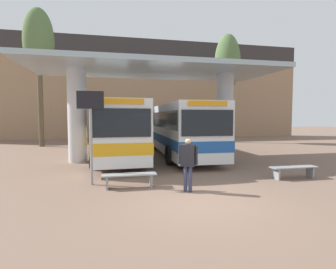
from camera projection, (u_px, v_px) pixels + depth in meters
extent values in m
plane|color=#755B4C|center=(198.00, 200.00, 7.41)|extent=(100.00, 100.00, 0.00)
cube|color=#9E7A5B|center=(133.00, 89.00, 29.05)|extent=(40.00, 0.50, 11.00)
cube|color=#332D2D|center=(133.00, 49.00, 28.77)|extent=(40.00, 0.58, 2.40)
cylinder|color=silver|center=(77.00, 116.00, 13.64)|extent=(0.96, 0.96, 4.85)
cylinder|color=silver|center=(225.00, 116.00, 15.37)|extent=(0.96, 0.96, 4.85)
cube|color=#9EB2BC|center=(155.00, 69.00, 14.34)|extent=(13.26, 5.56, 0.24)
cube|color=white|center=(116.00, 128.00, 15.66)|extent=(2.72, 11.73, 2.74)
cube|color=black|center=(116.00, 119.00, 15.63)|extent=(2.75, 11.27, 0.88)
cube|color=orange|center=(116.00, 138.00, 15.70)|extent=(2.76, 11.77, 0.49)
cube|color=black|center=(122.00, 123.00, 9.95)|extent=(2.22, 0.12, 1.10)
cube|color=orange|center=(122.00, 101.00, 9.89)|extent=(1.69, 0.09, 0.22)
cylinder|color=black|center=(93.00, 157.00, 11.95)|extent=(0.31, 1.09, 1.08)
cylinder|color=black|center=(145.00, 155.00, 12.51)|extent=(0.31, 1.09, 1.08)
cylinder|color=black|center=(97.00, 143.00, 18.57)|extent=(0.31, 1.09, 1.08)
cylinder|color=black|center=(131.00, 142.00, 19.14)|extent=(0.31, 1.09, 1.08)
cube|color=silver|center=(178.00, 128.00, 16.27)|extent=(2.69, 10.83, 2.74)
cube|color=black|center=(178.00, 119.00, 16.23)|extent=(2.72, 10.40, 0.88)
cube|color=#1E519E|center=(178.00, 138.00, 16.31)|extent=(2.73, 10.87, 0.49)
cube|color=black|center=(208.00, 123.00, 10.93)|extent=(2.25, 0.11, 1.10)
cube|color=orange|center=(208.00, 103.00, 10.88)|extent=(1.71, 0.09, 0.22)
cylinder|color=black|center=(169.00, 155.00, 12.84)|extent=(0.30, 0.99, 0.99)
cylinder|color=black|center=(217.00, 154.00, 13.30)|extent=(0.30, 0.99, 0.99)
cylinder|color=black|center=(153.00, 143.00, 19.02)|extent=(0.30, 0.99, 0.99)
cylinder|color=black|center=(185.00, 142.00, 19.48)|extent=(0.30, 0.99, 0.99)
cube|color=gray|center=(294.00, 167.00, 10.01)|extent=(1.84, 0.44, 0.04)
cube|color=gray|center=(276.00, 174.00, 9.87)|extent=(0.07, 0.37, 0.42)
cube|color=gray|center=(310.00, 172.00, 10.17)|extent=(0.07, 0.37, 0.42)
cube|color=gray|center=(129.00, 175.00, 8.70)|extent=(1.81, 0.44, 0.04)
cube|color=gray|center=(107.00, 182.00, 8.57)|extent=(0.07, 0.37, 0.42)
cube|color=gray|center=(151.00, 180.00, 8.87)|extent=(0.07, 0.37, 0.42)
cylinder|color=gray|center=(91.00, 147.00, 9.03)|extent=(0.09, 0.09, 2.64)
cube|color=black|center=(90.00, 100.00, 8.92)|extent=(0.90, 0.06, 0.60)
cylinder|color=#333856|center=(185.00, 179.00, 8.25)|extent=(0.16, 0.16, 0.81)
cylinder|color=#333856|center=(190.00, 179.00, 8.20)|extent=(0.16, 0.16, 0.81)
cube|color=black|center=(188.00, 155.00, 8.18)|extent=(0.50, 0.43, 0.68)
sphere|color=tan|center=(188.00, 142.00, 8.15)|extent=(0.19, 0.19, 0.19)
cylinder|color=black|center=(180.00, 155.00, 8.26)|extent=(0.12, 0.12, 0.58)
cylinder|color=black|center=(196.00, 156.00, 8.10)|extent=(0.12, 0.12, 0.58)
cylinder|color=brown|center=(227.00, 110.00, 24.51)|extent=(0.33, 0.33, 5.98)
ellipsoid|color=#516B3D|center=(227.00, 62.00, 24.21)|extent=(2.36, 2.36, 5.19)
cylinder|color=brown|center=(41.00, 103.00, 20.84)|extent=(0.40, 0.40, 6.95)
ellipsoid|color=#516B3D|center=(39.00, 41.00, 20.52)|extent=(2.31, 2.31, 5.08)
cube|color=silver|center=(119.00, 133.00, 25.31)|extent=(4.31, 1.96, 1.20)
cube|color=#1E2328|center=(119.00, 123.00, 25.25)|extent=(2.40, 1.73, 0.71)
cylinder|color=black|center=(133.00, 137.00, 26.42)|extent=(0.61, 0.25, 0.60)
cylinder|color=black|center=(133.00, 139.00, 24.69)|extent=(0.61, 0.25, 0.60)
cylinder|color=black|center=(106.00, 138.00, 26.00)|extent=(0.61, 0.25, 0.60)
cylinder|color=black|center=(105.00, 139.00, 24.26)|extent=(0.61, 0.25, 0.60)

